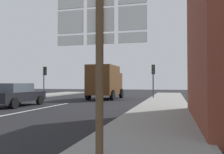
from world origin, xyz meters
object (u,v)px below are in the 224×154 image
object	(u,v)px
traffic_light_far_right	(153,74)
traffic_light_far_left	(45,75)
sedan_far	(16,94)
route_sign_post	(100,54)
delivery_truck	(105,81)

from	to	relation	value
traffic_light_far_right	traffic_light_far_left	bearing A→B (deg)	179.50
sedan_far	route_sign_post	xyz separation A→B (m)	(8.53, -9.40, 1.24)
sedan_far	traffic_light_far_right	bearing A→B (deg)	49.78
traffic_light_far_right	sedan_far	bearing A→B (deg)	-130.22
sedan_far	traffic_light_far_right	size ratio (longest dim) A/B	1.32
route_sign_post	traffic_light_far_right	size ratio (longest dim) A/B	1.00
delivery_truck	traffic_light_far_right	distance (m)	4.57
delivery_truck	route_sign_post	size ratio (longest dim) A/B	1.57
traffic_light_far_right	traffic_light_far_left	size ratio (longest dim) A/B	1.00
delivery_truck	traffic_light_far_left	distance (m)	7.24
sedan_far	delivery_truck	xyz separation A→B (m)	(3.65, 8.05, 0.89)
traffic_light_far_left	traffic_light_far_right	bearing A→B (deg)	-0.50
traffic_light_far_left	route_sign_post	bearing A→B (deg)	-57.75
route_sign_post	traffic_light_far_right	bearing A→B (deg)	91.73
route_sign_post	traffic_light_far_left	xyz separation A→B (m)	(-11.93, 18.91, 0.37)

